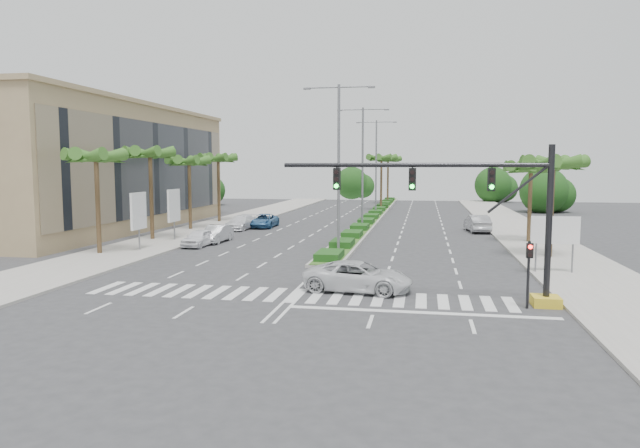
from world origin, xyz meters
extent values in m
plane|color=#333335|center=(0.00, 0.00, 0.00)|extent=(160.00, 160.00, 0.00)
cube|color=gray|center=(15.20, 20.00, 0.07)|extent=(6.00, 120.00, 0.15)
cube|color=gray|center=(-15.20, 20.00, 0.07)|extent=(6.00, 120.00, 0.15)
cube|color=gray|center=(0.00, 45.00, 0.10)|extent=(2.20, 75.00, 0.20)
cube|color=#32551D|center=(0.00, 45.00, 0.22)|extent=(1.80, 75.00, 0.04)
cube|color=tan|center=(-26.00, 26.00, 6.00)|extent=(12.00, 36.00, 12.00)
cube|color=gold|center=(11.50, 0.00, 0.23)|extent=(1.20, 1.20, 0.45)
cylinder|color=black|center=(11.50, 0.00, 3.70)|extent=(0.28, 0.28, 7.00)
cylinder|color=black|center=(5.50, 0.00, 6.30)|extent=(12.00, 0.20, 0.20)
cylinder|color=black|center=(10.10, 0.00, 5.20)|extent=(2.53, 0.12, 2.15)
cube|color=black|center=(9.00, 0.00, 5.65)|extent=(0.32, 0.24, 1.00)
cylinder|color=#19E533|center=(9.00, -0.14, 5.33)|extent=(0.20, 0.06, 0.20)
cube|color=black|center=(5.50, 0.00, 5.65)|extent=(0.32, 0.24, 1.00)
cylinder|color=#19E533|center=(5.50, -0.14, 5.33)|extent=(0.20, 0.06, 0.20)
cube|color=black|center=(2.00, 0.00, 5.65)|extent=(0.32, 0.24, 1.00)
cylinder|color=#19E533|center=(2.00, -0.14, 5.33)|extent=(0.20, 0.06, 0.20)
cylinder|color=black|center=(10.60, -0.60, 1.50)|extent=(0.12, 0.12, 3.00)
cube|color=black|center=(10.60, -0.75, 2.60)|extent=(0.28, 0.22, 0.65)
cylinder|color=red|center=(10.60, -0.88, 2.78)|extent=(0.18, 0.05, 0.18)
cylinder|color=slate|center=(12.50, 8.00, 1.40)|extent=(0.10, 0.10, 2.80)
cylinder|color=slate|center=(14.50, 8.00, 1.40)|extent=(0.10, 0.10, 2.80)
cube|color=#0C6638|center=(13.50, 8.00, 2.60)|extent=(2.60, 0.08, 1.50)
cube|color=white|center=(13.50, 7.95, 2.60)|extent=(2.70, 0.02, 1.60)
cylinder|color=slate|center=(-14.50, 12.00, 1.40)|extent=(0.12, 0.12, 2.80)
cube|color=white|center=(-14.50, 12.00, 3.00)|extent=(0.18, 2.10, 2.70)
cube|color=#D8594C|center=(-14.50, 12.00, 3.00)|extent=(0.12, 2.00, 2.60)
cylinder|color=slate|center=(-14.50, 18.00, 1.40)|extent=(0.12, 0.12, 2.80)
cube|color=white|center=(-14.50, 18.00, 3.00)|extent=(0.18, 2.10, 2.70)
cube|color=#D8594C|center=(-14.50, 18.00, 3.00)|extent=(0.12, 2.00, 2.60)
cylinder|color=brown|center=(-16.50, 10.00, 3.50)|extent=(0.32, 0.32, 7.00)
sphere|color=brown|center=(-16.50, 10.00, 6.90)|extent=(0.70, 0.70, 0.70)
cone|color=#26571B|center=(-15.40, 10.00, 6.80)|extent=(0.90, 3.62, 1.50)
cone|color=#26571B|center=(-15.81, 10.86, 6.80)|extent=(3.39, 2.96, 1.50)
cone|color=#26571B|center=(-16.74, 11.07, 6.80)|extent=(3.73, 1.68, 1.50)
cone|color=#26571B|center=(-17.49, 10.48, 6.80)|extent=(2.38, 3.65, 1.50)
cone|color=#26571B|center=(-17.49, 9.52, 6.80)|extent=(2.38, 3.65, 1.50)
cone|color=#26571B|center=(-16.74, 8.93, 6.80)|extent=(3.73, 1.68, 1.50)
cone|color=#26571B|center=(-15.81, 9.14, 6.80)|extent=(3.39, 2.96, 1.50)
cylinder|color=brown|center=(-16.50, 18.00, 3.70)|extent=(0.32, 0.32, 7.40)
sphere|color=brown|center=(-16.50, 18.00, 7.30)|extent=(0.70, 0.70, 0.70)
cone|color=#26571B|center=(-15.40, 18.00, 7.20)|extent=(0.90, 3.62, 1.50)
cone|color=#26571B|center=(-15.81, 18.86, 7.20)|extent=(3.39, 2.96, 1.50)
cone|color=#26571B|center=(-16.74, 19.07, 7.20)|extent=(3.73, 1.68, 1.50)
cone|color=#26571B|center=(-17.49, 18.48, 7.20)|extent=(2.38, 3.65, 1.50)
cone|color=#26571B|center=(-17.49, 17.52, 7.20)|extent=(2.38, 3.65, 1.50)
cone|color=#26571B|center=(-16.74, 16.93, 7.20)|extent=(3.73, 1.68, 1.50)
cone|color=#26571B|center=(-15.81, 17.14, 7.20)|extent=(3.39, 2.96, 1.50)
cylinder|color=brown|center=(-16.50, 26.00, 3.40)|extent=(0.32, 0.32, 6.80)
sphere|color=brown|center=(-16.50, 26.00, 6.70)|extent=(0.70, 0.70, 0.70)
cone|color=#26571B|center=(-15.40, 26.00, 6.60)|extent=(0.90, 3.62, 1.50)
cone|color=#26571B|center=(-15.81, 26.86, 6.60)|extent=(3.39, 2.96, 1.50)
cone|color=#26571B|center=(-16.74, 27.07, 6.60)|extent=(3.73, 1.68, 1.50)
cone|color=#26571B|center=(-17.49, 26.48, 6.60)|extent=(2.38, 3.65, 1.50)
cone|color=#26571B|center=(-17.49, 25.52, 6.60)|extent=(2.38, 3.65, 1.50)
cone|color=#26571B|center=(-16.74, 24.93, 6.60)|extent=(3.73, 1.68, 1.50)
cone|color=#26571B|center=(-15.81, 25.14, 6.60)|extent=(3.39, 2.96, 1.50)
cylinder|color=brown|center=(-16.50, 34.00, 3.60)|extent=(0.32, 0.32, 7.20)
sphere|color=brown|center=(-16.50, 34.00, 7.10)|extent=(0.70, 0.70, 0.70)
cone|color=#26571B|center=(-15.40, 34.00, 7.00)|extent=(0.90, 3.62, 1.50)
cone|color=#26571B|center=(-15.81, 34.86, 7.00)|extent=(3.39, 2.96, 1.50)
cone|color=#26571B|center=(-16.74, 35.07, 7.00)|extent=(3.73, 1.68, 1.50)
cone|color=#26571B|center=(-17.49, 34.48, 7.00)|extent=(2.38, 3.65, 1.50)
cone|color=#26571B|center=(-17.49, 33.52, 7.00)|extent=(2.38, 3.65, 1.50)
cone|color=#26571B|center=(-16.74, 32.93, 7.00)|extent=(3.73, 1.68, 1.50)
cone|color=#26571B|center=(-15.81, 33.14, 7.00)|extent=(3.39, 2.96, 1.50)
cylinder|color=brown|center=(14.50, 14.00, 3.25)|extent=(0.32, 0.32, 6.50)
sphere|color=brown|center=(14.50, 14.00, 6.40)|extent=(0.70, 0.70, 0.70)
cone|color=#26571B|center=(15.60, 14.00, 6.30)|extent=(0.90, 3.62, 1.50)
cone|color=#26571B|center=(15.19, 14.86, 6.30)|extent=(3.39, 2.96, 1.50)
cone|color=#26571B|center=(14.26, 15.07, 6.30)|extent=(3.73, 1.68, 1.50)
cone|color=#26571B|center=(13.51, 14.48, 6.30)|extent=(2.38, 3.65, 1.50)
cone|color=#26571B|center=(13.51, 13.52, 6.30)|extent=(2.38, 3.65, 1.50)
cone|color=#26571B|center=(14.26, 12.93, 6.30)|extent=(3.73, 1.68, 1.50)
cone|color=#26571B|center=(15.19, 13.14, 6.30)|extent=(3.39, 2.96, 1.50)
cylinder|color=brown|center=(14.50, 22.00, 3.10)|extent=(0.32, 0.32, 6.20)
sphere|color=brown|center=(14.50, 22.00, 6.10)|extent=(0.70, 0.70, 0.70)
cone|color=#26571B|center=(15.60, 22.00, 6.00)|extent=(0.90, 3.62, 1.50)
cone|color=#26571B|center=(15.19, 22.86, 6.00)|extent=(3.39, 2.96, 1.50)
cone|color=#26571B|center=(14.26, 23.07, 6.00)|extent=(3.73, 1.68, 1.50)
cone|color=#26571B|center=(13.51, 22.48, 6.00)|extent=(2.38, 3.65, 1.50)
cone|color=#26571B|center=(13.51, 21.52, 6.00)|extent=(2.38, 3.65, 1.50)
cone|color=#26571B|center=(14.26, 20.93, 6.00)|extent=(3.73, 1.68, 1.50)
cone|color=#26571B|center=(15.19, 21.14, 6.00)|extent=(3.39, 2.96, 1.50)
cylinder|color=brown|center=(0.00, 55.00, 3.75)|extent=(0.32, 0.32, 7.50)
sphere|color=brown|center=(0.00, 55.00, 7.40)|extent=(0.70, 0.70, 0.70)
cone|color=#26571B|center=(1.10, 55.00, 7.30)|extent=(0.90, 3.62, 1.50)
cone|color=#26571B|center=(0.69, 55.86, 7.30)|extent=(3.39, 2.96, 1.50)
cone|color=#26571B|center=(-0.24, 56.07, 7.30)|extent=(3.73, 1.68, 1.50)
cone|color=#26571B|center=(-0.99, 55.48, 7.30)|extent=(2.38, 3.65, 1.50)
cone|color=#26571B|center=(-0.99, 54.52, 7.30)|extent=(2.38, 3.65, 1.50)
cone|color=#26571B|center=(-0.24, 53.93, 7.30)|extent=(3.73, 1.68, 1.50)
cone|color=#26571B|center=(0.69, 54.14, 7.30)|extent=(3.39, 2.96, 1.50)
cylinder|color=brown|center=(0.00, 70.00, 3.75)|extent=(0.32, 0.32, 7.50)
sphere|color=brown|center=(0.00, 70.00, 7.40)|extent=(0.70, 0.70, 0.70)
cone|color=#26571B|center=(1.10, 70.00, 7.30)|extent=(0.90, 3.62, 1.50)
cone|color=#26571B|center=(0.69, 70.86, 7.30)|extent=(3.39, 2.96, 1.50)
cone|color=#26571B|center=(-0.24, 71.07, 7.30)|extent=(3.73, 1.68, 1.50)
cone|color=#26571B|center=(-0.99, 70.48, 7.30)|extent=(2.38, 3.65, 1.50)
cone|color=#26571B|center=(-0.99, 69.52, 7.30)|extent=(2.38, 3.65, 1.50)
cone|color=#26571B|center=(-0.24, 68.93, 7.30)|extent=(3.73, 1.68, 1.50)
cone|color=#26571B|center=(0.69, 69.14, 7.30)|extent=(3.39, 2.96, 1.50)
cylinder|color=slate|center=(0.00, 14.00, 6.00)|extent=(0.20, 0.20, 12.00)
cylinder|color=slate|center=(-1.20, 14.00, 11.80)|extent=(2.40, 0.10, 0.10)
cylinder|color=slate|center=(1.20, 14.00, 11.80)|extent=(2.40, 0.10, 0.10)
cube|color=slate|center=(-2.30, 14.00, 11.75)|extent=(0.50, 0.25, 0.12)
cube|color=slate|center=(2.30, 14.00, 11.75)|extent=(0.50, 0.25, 0.12)
cylinder|color=slate|center=(0.00, 30.00, 6.00)|extent=(0.20, 0.20, 12.00)
cylinder|color=slate|center=(-1.20, 30.00, 11.80)|extent=(2.40, 0.10, 0.10)
cylinder|color=slate|center=(1.20, 30.00, 11.80)|extent=(2.40, 0.10, 0.10)
cube|color=slate|center=(-2.30, 30.00, 11.75)|extent=(0.50, 0.25, 0.12)
cube|color=slate|center=(2.30, 30.00, 11.75)|extent=(0.50, 0.25, 0.12)
cylinder|color=slate|center=(0.00, 46.00, 6.00)|extent=(0.20, 0.20, 12.00)
cylinder|color=slate|center=(-1.20, 46.00, 11.80)|extent=(2.40, 0.10, 0.10)
cylinder|color=slate|center=(1.20, 46.00, 11.80)|extent=(2.40, 0.10, 0.10)
cube|color=slate|center=(-2.30, 46.00, 11.75)|extent=(0.50, 0.25, 0.12)
cube|color=slate|center=(2.30, 46.00, 11.75)|extent=(0.50, 0.25, 0.12)
imported|color=white|center=(-11.23, 15.36, 0.68)|extent=(1.89, 4.07, 1.35)
imported|color=silver|center=(-10.80, 17.92, 0.71)|extent=(1.62, 4.33, 1.41)
imported|color=#316295|center=(-10.12, 29.80, 0.69)|extent=(2.40, 5.01, 1.38)
imported|color=white|center=(-11.80, 27.44, 0.71)|extent=(2.40, 5.03, 1.42)
imported|color=silver|center=(2.87, 1.53, 0.75)|extent=(5.66, 3.12, 1.50)
imported|color=#A0A0A5|center=(11.11, 29.62, 0.82)|extent=(2.33, 5.16, 1.64)
camera|label=1|loc=(6.04, -26.45, 6.23)|focal=32.00mm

